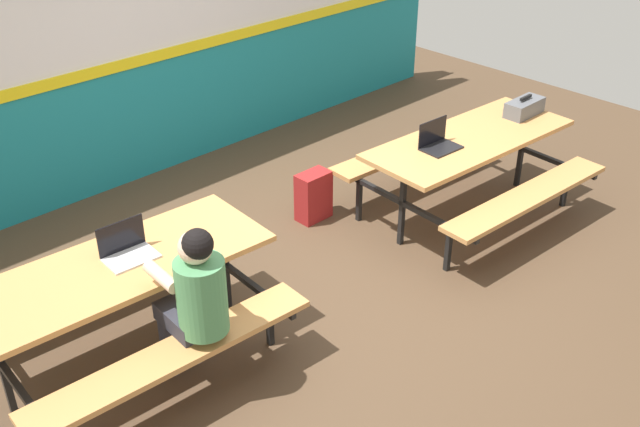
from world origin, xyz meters
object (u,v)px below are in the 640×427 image
(student_nearer, at_px, (195,296))
(picnic_table_right, at_px, (468,154))
(laptop_dark, at_px, (438,142))
(toolbox_grey, at_px, (524,107))
(backpack_dark, at_px, (313,196))
(laptop_silver, at_px, (128,250))
(picnic_table_left, at_px, (120,286))

(student_nearer, bearing_deg, picnic_table_right, 3.54)
(laptop_dark, xyz_separation_m, toolbox_grey, (1.10, -0.11, 0.02))
(toolbox_grey, distance_m, backpack_dark, 2.07)
(laptop_silver, xyz_separation_m, laptop_dark, (2.69, -0.36, 0.00))
(laptop_silver, bearing_deg, laptop_dark, -7.54)
(picnic_table_left, relative_size, laptop_silver, 5.97)
(laptop_silver, bearing_deg, toolbox_grey, -6.94)
(picnic_table_right, xyz_separation_m, student_nearer, (-2.98, -0.18, 0.13))
(backpack_dark, bearing_deg, laptop_silver, -167.64)
(student_nearer, xyz_separation_m, toolbox_grey, (3.71, 0.14, 0.10))
(laptop_silver, xyz_separation_m, backpack_dark, (2.04, 0.45, -0.57))
(laptop_silver, distance_m, backpack_dark, 2.16)
(picnic_table_left, relative_size, student_nearer, 1.65)
(picnic_table_left, xyz_separation_m, picnic_table_right, (3.16, -0.39, 0.00))
(student_nearer, distance_m, toolbox_grey, 3.72)
(picnic_table_left, bearing_deg, picnic_table_right, -6.94)
(toolbox_grey, bearing_deg, laptop_silver, 173.06)
(picnic_table_right, bearing_deg, student_nearer, -176.46)
(backpack_dark, bearing_deg, picnic_table_left, -167.45)
(picnic_table_right, height_order, student_nearer, student_nearer)
(laptop_dark, height_order, backpack_dark, laptop_dark)
(toolbox_grey, bearing_deg, picnic_table_left, 173.70)
(picnic_table_left, xyz_separation_m, backpack_dark, (2.14, 0.48, -0.36))
(picnic_table_right, bearing_deg, laptop_silver, 172.25)
(picnic_table_left, height_order, student_nearer, student_nearer)
(laptop_silver, height_order, toolbox_grey, laptop_silver)
(picnic_table_right, bearing_deg, laptop_dark, 170.71)
(backpack_dark, bearing_deg, laptop_dark, -50.79)
(picnic_table_left, height_order, toolbox_grey, toolbox_grey)
(laptop_silver, distance_m, toolbox_grey, 3.82)
(student_nearer, distance_m, backpack_dark, 2.27)
(picnic_table_left, distance_m, picnic_table_right, 3.19)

